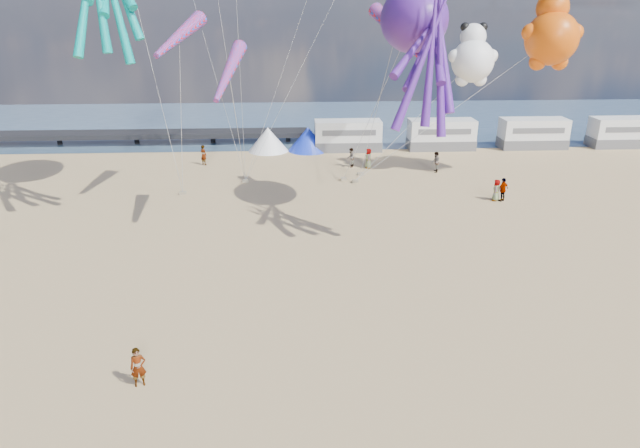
{
  "coord_description": "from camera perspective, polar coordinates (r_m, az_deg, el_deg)",
  "views": [
    {
      "loc": [
        0.17,
        -16.28,
        13.92
      ],
      "look_at": [
        1.37,
        6.0,
        5.24
      ],
      "focal_mm": 32.0,
      "sensor_mm": 36.0,
      "label": 1
    }
  ],
  "objects": [
    {
      "name": "beachgoer_1",
      "position": [
        51.88,
        3.11,
        6.65
      ],
      "size": [
        0.74,
        0.96,
        1.74
      ],
      "primitive_type": "imported",
      "rotation": [
        0.0,
        0.0,
        4.48
      ],
      "color": "#7F6659",
      "rests_on": "ground"
    },
    {
      "name": "tent_white",
      "position": [
        57.74,
        -5.22,
        8.43
      ],
      "size": [
        4.0,
        4.0,
        2.4
      ],
      "primitive_type": "cone",
      "color": "white",
      "rests_on": "ground"
    },
    {
      "name": "sandbag_d",
      "position": [
        49.59,
        4.06,
        5.02
      ],
      "size": [
        0.5,
        0.35,
        0.22
      ],
      "primitive_type": "cube",
      "color": "gray",
      "rests_on": "ground"
    },
    {
      "name": "beachgoer_5",
      "position": [
        53.63,
        -11.57,
        6.79
      ],
      "size": [
        1.67,
        1.5,
        1.84
      ],
      "primitive_type": "imported",
      "rotation": [
        0.0,
        0.0,
        2.46
      ],
      "color": "#7F6659",
      "rests_on": "ground"
    },
    {
      "name": "beachgoer_6",
      "position": [
        44.77,
        17.22,
        3.25
      ],
      "size": [
        0.62,
        0.71,
        1.63
      ],
      "primitive_type": "imported",
      "rotation": [
        0.0,
        0.0,
        4.22
      ],
      "color": "#7F6659",
      "rests_on": "ground"
    },
    {
      "name": "beachgoer_3",
      "position": [
        44.76,
        17.84,
        3.3
      ],
      "size": [
        1.35,
        1.18,
        1.81
      ],
      "primitive_type": "imported",
      "rotation": [
        0.0,
        0.0,
        3.69
      ],
      "color": "#7F6659",
      "rests_on": "ground"
    },
    {
      "name": "motorhome_2",
      "position": [
        62.75,
        20.53,
        8.5
      ],
      "size": [
        6.6,
        2.5,
        3.0
      ],
      "primitive_type": "cube",
      "color": "silver",
      "rests_on": "ground"
    },
    {
      "name": "kite_panda",
      "position": [
        48.45,
        15.03,
        15.48
      ],
      "size": [
        5.03,
        4.88,
        5.76
      ],
      "primitive_type": null,
      "rotation": [
        0.0,
        0.0,
        0.3
      ],
      "color": "white"
    },
    {
      "name": "water",
      "position": [
        72.62,
        -3.21,
        10.18
      ],
      "size": [
        120.0,
        120.0,
        0.0
      ],
      "primitive_type": "plane",
      "color": "#37506A",
      "rests_on": "ground"
    },
    {
      "name": "motorhome_0",
      "position": [
        57.93,
        2.8,
        8.84
      ],
      "size": [
        6.6,
        2.5,
        3.0
      ],
      "primitive_type": "cube",
      "color": "silver",
      "rests_on": "ground"
    },
    {
      "name": "beachgoer_7",
      "position": [
        51.15,
        11.49,
        6.08
      ],
      "size": [
        0.72,
        0.98,
        1.82
      ],
      "primitive_type": "imported",
      "rotation": [
        0.0,
        0.0,
        4.54
      ],
      "color": "#7F6659",
      "rests_on": "ground"
    },
    {
      "name": "kite_octopus_purple",
      "position": [
        37.12,
        9.38,
        19.55
      ],
      "size": [
        6.65,
        9.84,
        10.36
      ],
      "primitive_type": null,
      "rotation": [
        0.0,
        0.0,
        -0.34
      ],
      "color": "#4F1E88"
    },
    {
      "name": "sandbag_b",
      "position": [
        48.07,
        2.38,
        4.53
      ],
      "size": [
        0.5,
        0.35,
        0.22
      ],
      "primitive_type": "cube",
      "color": "gray",
      "rests_on": "ground"
    },
    {
      "name": "tent_blue",
      "position": [
        57.73,
        -1.21,
        8.51
      ],
      "size": [
        4.0,
        4.0,
        2.4
      ],
      "primitive_type": "cone",
      "color": "#1933CC",
      "rests_on": "ground"
    },
    {
      "name": "sandbag_a",
      "position": [
        45.64,
        -13.55,
        3.03
      ],
      "size": [
        0.5,
        0.35,
        0.22
      ],
      "primitive_type": "cube",
      "color": "gray",
      "rests_on": "ground"
    },
    {
      "name": "motorhome_3",
      "position": [
        67.08,
        28.07,
        8.1
      ],
      "size": [
        6.6,
        2.5,
        3.0
      ],
      "primitive_type": "cube",
      "color": "silver",
      "rests_on": "ground"
    },
    {
      "name": "motorhome_1",
      "position": [
        59.64,
        12.02,
        8.76
      ],
      "size": [
        6.6,
        2.5,
        3.0
      ],
      "primitive_type": "cube",
      "color": "silver",
      "rests_on": "ground"
    },
    {
      "name": "windsock_mid",
      "position": [
        38.59,
        7.65,
        18.48
      ],
      "size": [
        3.19,
        6.13,
        6.19
      ],
      "primitive_type": null,
      "rotation": [
        0.0,
        0.0,
        0.37
      ],
      "color": "red"
    },
    {
      "name": "pier",
      "position": [
        67.78,
        -27.85,
        7.82
      ],
      "size": [
        60.0,
        3.0,
        0.5
      ],
      "primitive_type": "cube",
      "color": "black",
      "rests_on": "ground"
    },
    {
      "name": "beachgoer_0",
      "position": [
        51.68,
        4.87,
        6.57
      ],
      "size": [
        0.43,
        0.65,
        1.78
      ],
      "primitive_type": "imported",
      "rotation": [
        0.0,
        0.0,
        4.72
      ],
      "color": "#7F6659",
      "rests_on": "ground"
    },
    {
      "name": "windsock_left",
      "position": [
        41.18,
        -13.89,
        17.78
      ],
      "size": [
        3.29,
        6.12,
        6.14
      ],
      "primitive_type": null,
      "rotation": [
        0.0,
        0.0,
        -0.38
      ],
      "color": "red"
    },
    {
      "name": "windsock_right",
      "position": [
        34.96,
        -9.12,
        14.77
      ],
      "size": [
        2.12,
        5.55,
        5.49
      ],
      "primitive_type": null,
      "rotation": [
        0.0,
        0.0,
        -0.23
      ],
      "color": "red"
    },
    {
      "name": "ground",
      "position": [
        21.42,
        -2.98,
        -19.31
      ],
      "size": [
        120.0,
        120.0,
        0.0
      ],
      "primitive_type": "plane",
      "color": "tan",
      "rests_on": "ground"
    },
    {
      "name": "sandbag_c",
      "position": [
        47.52,
        3.56,
        4.31
      ],
      "size": [
        0.5,
        0.35,
        0.22
      ],
      "primitive_type": "cube",
      "color": "gray",
      "rests_on": "ground"
    },
    {
      "name": "sandbag_e",
      "position": [
        47.88,
        -7.45,
        4.3
      ],
      "size": [
        0.5,
        0.35,
        0.22
      ],
      "primitive_type": "cube",
      "color": "gray",
      "rests_on": "ground"
    },
    {
      "name": "kite_teddy_orange",
      "position": [
        49.28,
        22.15,
        16.82
      ],
      "size": [
        5.02,
        4.73,
        6.95
      ],
      "primitive_type": null,
      "rotation": [
        0.0,
        0.0,
        -0.02
      ],
      "color": "#E65509"
    },
    {
      "name": "standing_person",
      "position": [
        23.69,
        -17.73,
        -13.48
      ],
      "size": [
        0.69,
        0.55,
        1.64
      ],
      "primitive_type": "imported",
      "rotation": [
        0.0,
        0.0,
        0.3
      ],
      "color": "tan",
      "rests_on": "ground"
    }
  ]
}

